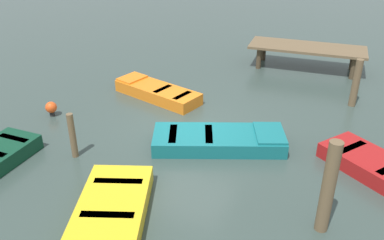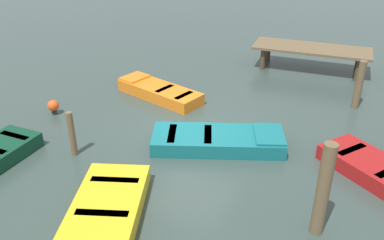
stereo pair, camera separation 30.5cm
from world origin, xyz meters
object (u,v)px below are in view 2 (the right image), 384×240
at_px(rowboat_orange, 159,91).
at_px(mooring_piling_near_right, 359,85).
at_px(rowboat_teal, 219,140).
at_px(mooring_piling_far_right, 323,190).
at_px(rowboat_yellow, 98,232).
at_px(mooring_piling_center, 72,134).
at_px(marker_buoy, 53,106).
at_px(dock_segment, 312,50).

xyz_separation_m(rowboat_orange, mooring_piling_near_right, (6.22, 2.24, 0.59)).
xyz_separation_m(rowboat_teal, mooring_piling_far_right, (3.13, -2.15, 0.83)).
relative_size(rowboat_yellow, mooring_piling_far_right, 2.11).
relative_size(mooring_piling_center, marker_buoy, 2.63).
bearing_deg(rowboat_teal, mooring_piling_near_right, 30.68).
bearing_deg(dock_segment, mooring_piling_far_right, -83.01).
bearing_deg(marker_buoy, mooring_piling_near_right, 29.96).
height_order(rowboat_orange, rowboat_yellow, same).
bearing_deg(rowboat_teal, dock_segment, 58.62).
relative_size(rowboat_teal, mooring_piling_far_right, 1.83).
relative_size(rowboat_orange, mooring_piling_center, 2.65).
bearing_deg(marker_buoy, dock_segment, 50.76).
xyz_separation_m(rowboat_orange, mooring_piling_far_right, (6.34, -4.29, 0.83)).
relative_size(rowboat_teal, mooring_piling_near_right, 2.36).
distance_m(rowboat_yellow, marker_buoy, 6.18).
distance_m(mooring_piling_far_right, marker_buoy, 8.83).
bearing_deg(rowboat_orange, dock_segment, -115.42).
bearing_deg(mooring_piling_far_right, dock_segment, 103.67).
height_order(mooring_piling_center, marker_buoy, mooring_piling_center).
bearing_deg(rowboat_teal, marker_buoy, 161.00).
height_order(dock_segment, rowboat_orange, dock_segment).
bearing_deg(rowboat_orange, mooring_piling_center, 102.06).
distance_m(rowboat_yellow, mooring_piling_near_right, 9.52).
height_order(dock_segment, rowboat_teal, dock_segment).
distance_m(rowboat_orange, mooring_piling_center, 4.28).
height_order(dock_segment, rowboat_yellow, dock_segment).
relative_size(mooring_piling_near_right, mooring_piling_far_right, 0.78).
distance_m(rowboat_teal, marker_buoy, 5.55).
xyz_separation_m(rowboat_teal, marker_buoy, (-5.52, -0.55, 0.07)).
bearing_deg(marker_buoy, rowboat_teal, 5.70).
xyz_separation_m(rowboat_orange, marker_buoy, (-2.31, -2.68, 0.07)).
bearing_deg(rowboat_orange, rowboat_yellow, 124.29).
bearing_deg(mooring_piling_near_right, mooring_piling_far_right, -88.96).
xyz_separation_m(rowboat_yellow, mooring_piling_center, (-2.61, 2.26, 0.41)).
relative_size(mooring_piling_center, mooring_piling_far_right, 0.61).
xyz_separation_m(rowboat_yellow, marker_buoy, (-4.85, 3.84, 0.07)).
height_order(dock_segment, mooring_piling_far_right, mooring_piling_far_right).
distance_m(dock_segment, mooring_piling_far_right, 9.67).
height_order(rowboat_teal, mooring_piling_center, mooring_piling_center).
xyz_separation_m(dock_segment, rowboat_orange, (-4.06, -5.11, -0.61)).
xyz_separation_m(mooring_piling_center, mooring_piling_far_right, (6.41, -0.03, 0.41)).
relative_size(dock_segment, marker_buoy, 9.82).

